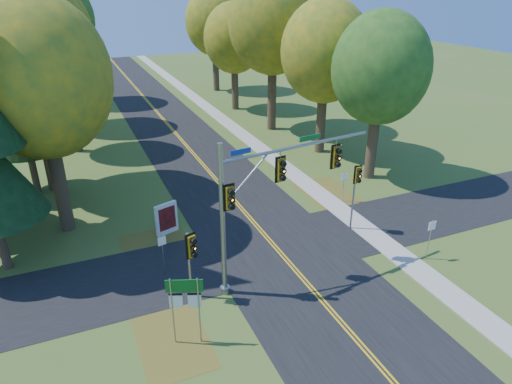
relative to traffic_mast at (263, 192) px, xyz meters
name	(u,v)px	position (x,y,z in m)	size (l,w,h in m)	color
ground	(291,265)	(2.04, 0.60, -5.15)	(160.00, 160.00, 0.00)	#3D5F21
road_main	(291,265)	(2.04, 0.60, -5.14)	(8.00, 160.00, 0.02)	black
road_cross	(276,247)	(2.04, 2.60, -5.14)	(60.00, 6.00, 0.02)	black
centerline_left	(289,265)	(1.94, 0.60, -5.13)	(0.10, 160.00, 0.01)	gold
centerline_right	(293,264)	(2.14, 0.60, -5.13)	(0.10, 160.00, 0.01)	gold
sidewalk_east	(382,242)	(8.24, 0.60, -5.12)	(1.60, 160.00, 0.06)	#9E998E
leaf_patch_w_near	(160,254)	(-4.46, 4.60, -5.15)	(4.00, 6.00, 0.00)	brown
leaf_patch_e	(337,200)	(8.84, 6.60, -5.15)	(3.50, 8.00, 0.00)	brown
leaf_patch_w_far	(172,338)	(-5.46, -2.40, -5.15)	(3.00, 5.00, 0.00)	brown
tree_w_a	(40,79)	(-9.09, 9.99, 4.33)	(8.00, 8.00, 14.15)	#38281C
tree_e_a	(381,69)	(13.60, 9.38, 3.38)	(7.20, 7.20, 12.73)	#38281C
tree_w_b	(28,47)	(-9.69, 16.89, 5.22)	(8.60, 8.60, 15.38)	#38281C
tree_e_b	(325,52)	(13.01, 16.18, 3.75)	(7.60, 7.60, 13.33)	#38281C
tree_w_c	(64,63)	(-7.50, 25.07, 2.79)	(6.80, 6.80, 11.91)	#38281C
tree_e_c	(273,22)	(11.92, 24.29, 5.51)	(8.80, 8.80, 15.79)	#38281C
tree_w_d	(51,31)	(-8.09, 33.79, 4.63)	(8.20, 8.20, 14.56)	#38281C
tree_e_d	(234,39)	(11.30, 33.48, 3.09)	(7.00, 7.00, 12.32)	#38281C
tree_w_e	(59,19)	(-6.89, 44.69, 4.92)	(8.40, 8.40, 14.97)	#38281C
tree_e_e	(214,22)	(12.51, 44.18, 4.04)	(7.80, 7.80, 13.74)	#38281C
pine_c	(9,59)	(-10.96, 16.60, 4.54)	(5.60, 5.60, 20.56)	#38281C
traffic_mast	(263,192)	(0.00, 0.00, 0.00)	(8.77, 1.70, 8.01)	gray
east_signal_pole	(357,182)	(7.38, 2.57, -1.79)	(0.51, 0.59, 4.44)	gray
ped_signal_pole	(191,251)	(-3.75, -0.10, -2.35)	(0.57, 0.69, 3.76)	gray
route_sign_cluster	(185,298)	(-4.82, -2.87, -2.78)	(1.48, 0.60, 3.37)	gray
info_kiosk	(166,219)	(-3.46, 6.82, -4.12)	(1.48, 0.67, 2.06)	silver
reg_sign_e_north	(344,182)	(9.11, 6.34, -3.63)	(0.42, 0.13, 2.23)	gray
reg_sign_e_south	(431,233)	(9.43, -1.86, -3.44)	(0.48, 0.07, 2.50)	gray
reg_sign_w	(163,248)	(-4.61, 2.59, -3.53)	(0.45, 0.13, 2.37)	gray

